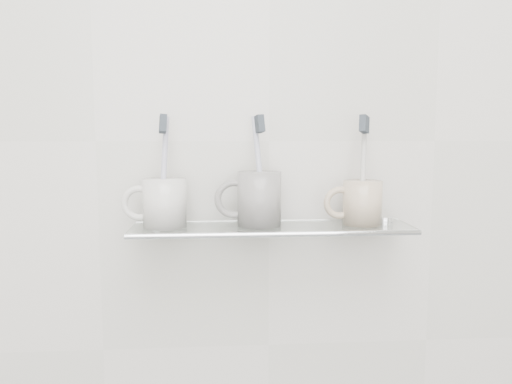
{
  "coord_description": "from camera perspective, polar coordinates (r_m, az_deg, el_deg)",
  "views": [
    {
      "loc": [
        -0.09,
        0.16,
        1.27
      ],
      "look_at": [
        -0.03,
        1.04,
        1.16
      ],
      "focal_mm": 35.0,
      "sensor_mm": 36.0,
      "label": 1
    }
  ],
  "objects": [
    {
      "name": "mug_center_handle",
      "position": [
        0.89,
        -2.53,
        -0.81
      ],
      "size": [
        0.07,
        0.01,
        0.07
      ],
      "primitive_type": "torus",
      "rotation": [
        1.57,
        0.0,
        0.0
      ],
      "color": "silver",
      "rests_on": "mug_center"
    },
    {
      "name": "shelf_rail",
      "position": [
        0.84,
        2.26,
        -4.86
      ],
      "size": [
        0.5,
        0.01,
        0.01
      ],
      "primitive_type": "cylinder",
      "rotation": [
        0.0,
        1.57,
        0.0
      ],
      "color": "silver",
      "rests_on": "shelf_glass"
    },
    {
      "name": "chrome_cap",
      "position": [
        0.94,
        14.45,
        -3.14
      ],
      "size": [
        0.03,
        0.03,
        0.01
      ],
      "primitive_type": "cylinder",
      "color": "silver",
      "rests_on": "shelf_glass"
    },
    {
      "name": "mug_left",
      "position": [
        0.89,
        -10.4,
        -1.23
      ],
      "size": [
        0.1,
        0.1,
        0.09
      ],
      "primitive_type": "cylinder",
      "rotation": [
        0.0,
        0.0,
        0.41
      ],
      "color": "white",
      "rests_on": "shelf_glass"
    },
    {
      "name": "mug_right",
      "position": [
        0.92,
        12.05,
        -1.19
      ],
      "size": [
        0.09,
        0.09,
        0.08
      ],
      "primitive_type": "cylinder",
      "rotation": [
        0.0,
        0.0,
        -0.34
      ],
      "color": "beige",
      "rests_on": "shelf_glass"
    },
    {
      "name": "bristles_center",
      "position": [
        0.88,
        0.39,
        7.78
      ],
      "size": [
        0.02,
        0.03,
        0.03
      ],
      "primitive_type": "cube",
      "rotation": [
        -0.15,
        -0.05,
        0.28
      ],
      "color": "#2D343B",
      "rests_on": "toothbrush_center"
    },
    {
      "name": "bristles_right",
      "position": [
        0.92,
        12.27,
        7.59
      ],
      "size": [
        0.02,
        0.03,
        0.03
      ],
      "primitive_type": "cube",
      "rotation": [
        -0.23,
        -0.07,
        -0.61
      ],
      "color": "#2D343B",
      "rests_on": "toothbrush_right"
    },
    {
      "name": "wall_back",
      "position": [
        0.94,
        1.51,
        5.83
      ],
      "size": [
        2.5,
        0.0,
        2.5
      ],
      "primitive_type": "plane",
      "rotation": [
        1.57,
        0.0,
        0.0
      ],
      "color": "beige",
      "rests_on": "ground"
    },
    {
      "name": "mug_center",
      "position": [
        0.89,
        0.38,
        -0.78
      ],
      "size": [
        0.09,
        0.09,
        0.1
      ],
      "primitive_type": "cylinder",
      "rotation": [
        0.0,
        0.0,
        -0.22
      ],
      "color": "silver",
      "rests_on": "shelf_glass"
    },
    {
      "name": "toothbrush_right",
      "position": [
        0.92,
        12.14,
        2.6
      ],
      "size": [
        0.03,
        0.06,
        0.19
      ],
      "primitive_type": "cylinder",
      "rotation": [
        -0.23,
        -0.07,
        -0.61
      ],
      "color": "#BAB19C",
      "rests_on": "mug_right"
    },
    {
      "name": "shelf_glass",
      "position": [
        0.9,
        1.87,
        -4.14
      ],
      "size": [
        0.5,
        0.12,
        0.01
      ],
      "primitive_type": "cube",
      "color": "silver",
      "rests_on": "wall_back"
    },
    {
      "name": "mug_left_handle",
      "position": [
        0.9,
        -13.2,
        -1.25
      ],
      "size": [
        0.06,
        0.01,
        0.06
      ],
      "primitive_type": "torus",
      "rotation": [
        1.57,
        0.0,
        0.0
      ],
      "color": "white",
      "rests_on": "mug_left"
    },
    {
      "name": "mug_right_handle",
      "position": [
        0.91,
        9.56,
        -1.22
      ],
      "size": [
        0.06,
        0.01,
        0.06
      ],
      "primitive_type": "torus",
      "rotation": [
        1.57,
        0.0,
        0.0
      ],
      "color": "beige",
      "rests_on": "mug_right"
    },
    {
      "name": "bristles_left",
      "position": [
        0.89,
        -10.59,
        7.67
      ],
      "size": [
        0.02,
        0.03,
        0.03
      ],
      "primitive_type": "cube",
      "rotation": [
        -0.22,
        0.08,
        0.16
      ],
      "color": "#2D343B",
      "rests_on": "toothbrush_left"
    },
    {
      "name": "toothbrush_center",
      "position": [
        0.88,
        0.39,
        2.59
      ],
      "size": [
        0.03,
        0.04,
        0.19
      ],
      "primitive_type": "cylinder",
      "rotation": [
        -0.15,
        -0.05,
        0.28
      ],
      "color": "#B1B2D1",
      "rests_on": "mug_center"
    },
    {
      "name": "bracket_right",
      "position": [
        0.99,
        13.83,
        -3.97
      ],
      "size": [
        0.02,
        0.03,
        0.02
      ],
      "primitive_type": "cylinder",
      "rotation": [
        1.57,
        0.0,
        0.0
      ],
      "color": "silver",
      "rests_on": "wall_back"
    },
    {
      "name": "toothbrush_left",
      "position": [
        0.89,
        -10.48,
        2.5
      ],
      "size": [
        0.02,
        0.05,
        0.19
      ],
      "primitive_type": "cylinder",
      "rotation": [
        -0.22,
        0.08,
        0.16
      ],
      "color": "#A29DC0",
      "rests_on": "mug_left"
    },
    {
      "name": "bracket_left",
      "position": [
        0.95,
        -11.23,
        -4.35
      ],
      "size": [
        0.02,
        0.03,
        0.02
      ],
      "primitive_type": "cylinder",
      "rotation": [
        1.57,
        0.0,
        0.0
      ],
      "color": "silver",
      "rests_on": "wall_back"
    }
  ]
}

